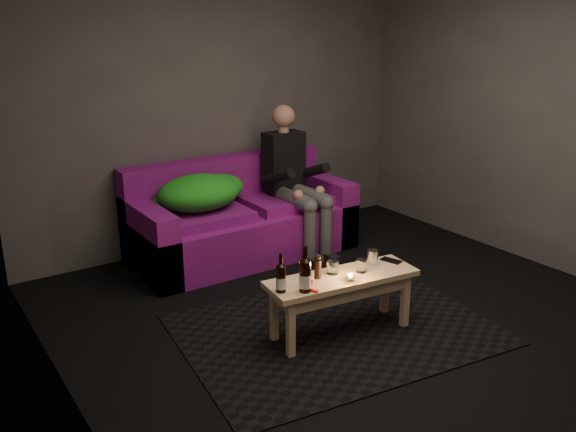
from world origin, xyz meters
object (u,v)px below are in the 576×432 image
(person, at_px, (294,177))
(steel_cup, at_px, (372,257))
(coffee_table, at_px, (342,286))
(beer_bottle_a, at_px, (281,278))
(beer_bottle_b, at_px, (305,275))
(sofa, at_px, (240,221))

(person, height_order, steel_cup, person)
(person, distance_m, coffee_table, 1.71)
(coffee_table, xyz_separation_m, steel_cup, (0.30, 0.04, 0.13))
(coffee_table, xyz_separation_m, beer_bottle_a, (-0.48, 0.02, 0.17))
(beer_bottle_b, bearing_deg, steel_cup, 8.70)
(steel_cup, bearing_deg, sofa, 93.89)
(beer_bottle_a, distance_m, beer_bottle_b, 0.15)
(steel_cup, bearing_deg, person, 76.32)
(coffee_table, height_order, beer_bottle_b, beer_bottle_b)
(person, xyz_separation_m, beer_bottle_b, (-1.01, -1.60, -0.15))
(person, bearing_deg, beer_bottle_b, -122.40)
(coffee_table, bearing_deg, person, 66.58)
(coffee_table, distance_m, beer_bottle_b, 0.40)
(coffee_table, height_order, beer_bottle_a, beer_bottle_a)
(coffee_table, distance_m, steel_cup, 0.33)
(sofa, xyz_separation_m, person, (0.48, -0.16, 0.38))
(beer_bottle_a, relative_size, steel_cup, 2.46)
(sofa, distance_m, steel_cup, 1.67)
(coffee_table, bearing_deg, steel_cup, 7.33)
(sofa, xyz_separation_m, coffee_table, (-0.19, -1.70, 0.04))
(sofa, xyz_separation_m, beer_bottle_b, (-0.54, -1.76, 0.23))
(person, relative_size, coffee_table, 1.22)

